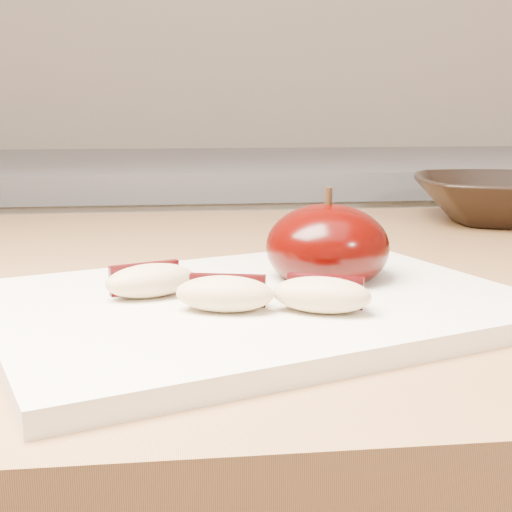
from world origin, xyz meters
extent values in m
cube|color=silver|center=(0.00, 1.20, 0.45)|extent=(2.40, 0.60, 0.90)
cube|color=slate|center=(0.00, 1.20, 0.92)|extent=(2.40, 0.62, 0.04)
cube|color=#AA804A|center=(0.00, 0.50, 0.88)|extent=(1.64, 0.64, 0.04)
cube|color=white|center=(0.06, 0.37, 0.91)|extent=(0.38, 0.33, 0.01)
ellipsoid|color=black|center=(0.11, 0.41, 0.93)|extent=(0.09, 0.09, 0.06)
cylinder|color=black|center=(0.11, 0.41, 0.97)|extent=(0.01, 0.01, 0.01)
ellipsoid|color=tan|center=(-0.01, 0.37, 0.92)|extent=(0.06, 0.05, 0.02)
cube|color=black|center=(-0.01, 0.38, 0.92)|extent=(0.04, 0.02, 0.02)
ellipsoid|color=tan|center=(0.03, 0.33, 0.92)|extent=(0.06, 0.04, 0.02)
cube|color=black|center=(0.04, 0.34, 0.92)|extent=(0.05, 0.02, 0.02)
ellipsoid|color=tan|center=(0.09, 0.32, 0.92)|extent=(0.06, 0.05, 0.02)
cube|color=black|center=(0.09, 0.33, 0.92)|extent=(0.04, 0.02, 0.02)
imported|color=black|center=(0.38, 0.70, 0.93)|extent=(0.25, 0.25, 0.05)
camera|label=1|loc=(0.01, -0.07, 1.03)|focal=50.00mm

